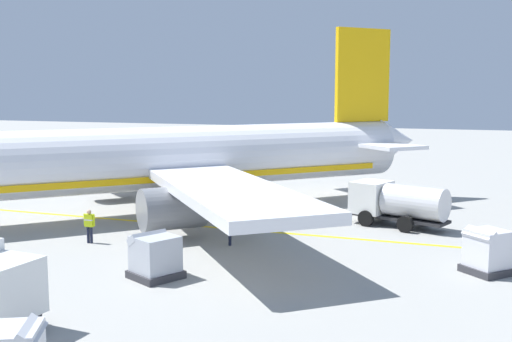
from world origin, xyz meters
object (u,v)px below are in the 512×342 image
object	(u,v)px
crew_loader_left	(230,224)
cargo_container_mid	(487,252)
airliner_foreground	(143,161)
crew_marshaller	(89,223)
cargo_container_far	(155,257)
service_truck_catering	(397,202)

from	to	relation	value
crew_loader_left	cargo_container_mid	bearing A→B (deg)	-93.63
airliner_foreground	crew_marshaller	world-z (taller)	airliner_foreground
cargo_container_mid	cargo_container_far	world-z (taller)	cargo_container_mid
service_truck_catering	crew_loader_left	world-z (taller)	service_truck_catering
airliner_foreground	crew_loader_left	size ratio (longest dim) A/B	18.59
cargo_container_mid	cargo_container_far	size ratio (longest dim) A/B	0.98
crew_loader_left	airliner_foreground	bearing A→B (deg)	57.69
airliner_foreground	crew_loader_left	distance (m)	9.24
cargo_container_far	crew_marshaller	distance (m)	7.11
crew_marshaller	cargo_container_far	bearing A→B (deg)	-123.90
cargo_container_mid	crew_loader_left	xyz separation A→B (m)	(0.75, 11.86, 0.11)
cargo_container_mid	service_truck_catering	bearing A→B (deg)	30.57
airliner_foreground	crew_marshaller	xyz separation A→B (m)	(-6.77, -0.80, -2.39)
crew_marshaller	service_truck_catering	bearing A→B (deg)	-56.86
cargo_container_mid	cargo_container_far	bearing A→B (deg)	112.32
cargo_container_far	crew_marshaller	bearing A→B (deg)	56.10
crew_loader_left	crew_marshaller	bearing A→B (deg)	106.50
airliner_foreground	crew_marshaller	size ratio (longest dim) A/B	19.16
cargo_container_mid	crew_loader_left	bearing A→B (deg)	86.37
cargo_container_far	airliner_foreground	bearing A→B (deg)	31.98
cargo_container_far	cargo_container_mid	bearing A→B (deg)	-67.68
service_truck_catering	crew_marshaller	bearing A→B (deg)	123.14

